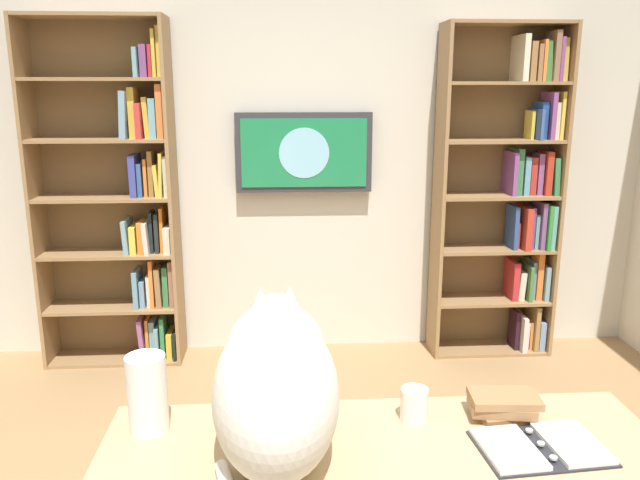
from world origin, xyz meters
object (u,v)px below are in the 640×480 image
Objects in this scene: cat at (276,380)px; coffee_mug at (414,404)px; paper_towel_roll at (147,394)px; open_binder at (541,447)px; wall_mounted_tv at (304,153)px; desk_book_stack at (503,405)px; bookshelf_left at (511,194)px; bookshelf_right at (122,202)px.

cat is 7.32× the size of coffee_mug.
coffee_mug is (-0.75, -0.01, -0.06)m from paper_towel_roll.
open_binder is at bearing 150.00° from coffee_mug.
open_binder is at bearing 102.14° from wall_mounted_tv.
wall_mounted_tv is 2.42m from paper_towel_roll.
wall_mounted_tv reaches higher than open_binder.
desk_book_stack is at bearing -168.34° from cat.
paper_towel_roll reaches higher than desk_book_stack.
desk_book_stack is (0.82, 2.23, -0.24)m from bookshelf_left.
paper_towel_roll reaches higher than open_binder.
cat is at bearing 111.83° from bookshelf_right.
bookshelf_left is 10.02× the size of desk_book_stack.
paper_towel_roll reaches higher than coffee_mug.
bookshelf_right reaches higher than coffee_mug.
bookshelf_left is 2.39m from desk_book_stack.
bookshelf_right is at bearing -55.58° from open_binder.
desk_book_stack is at bearing 125.70° from bookshelf_right.
open_binder is at bearing 171.11° from paper_towel_roll.
bookshelf_right is 2.48× the size of wall_mounted_tv.
open_binder is at bearing 104.12° from desk_book_stack.
wall_mounted_tv is (1.31, -0.09, 0.26)m from bookshelf_left.
paper_towel_roll is 0.76m from coffee_mug.
wall_mounted_tv is 2.38m from coffee_mug.
coffee_mug is at bearing -30.00° from open_binder.
coffee_mug is at bearing 95.71° from wall_mounted_tv.
wall_mounted_tv reaches higher than coffee_mug.
cat is at bearing 86.19° from wall_mounted_tv.
desk_book_stack is at bearing -75.88° from open_binder.
cat is at bearing 58.04° from bookshelf_left.
bookshelf_left is 21.69× the size of coffee_mug.
paper_towel_roll is (1.83, 2.24, -0.16)m from bookshelf_left.
desk_book_stack is at bearing 179.09° from coffee_mug.
wall_mounted_tv reaches higher than cat.
desk_book_stack is at bearing -179.64° from paper_towel_roll.
bookshelf_left is 2.42m from bookshelf_right.
cat is at bearing 160.15° from paper_towel_roll.
cat is at bearing -2.96° from open_binder.
coffee_mug is at bearing -179.20° from paper_towel_roll.
coffee_mug is at bearing 64.10° from bookshelf_left.
paper_towel_roll is at bearing -19.85° from cat.
bookshelf_left is 2.54m from open_binder.
desk_book_stack is at bearing 102.00° from wall_mounted_tv.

